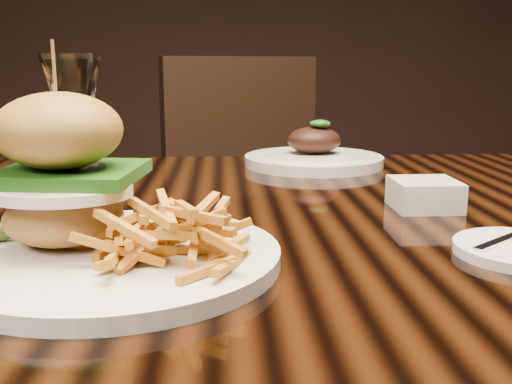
{
  "coord_description": "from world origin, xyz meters",
  "views": [
    {
      "loc": [
        -0.03,
        -0.73,
        0.93
      ],
      "look_at": [
        0.0,
        -0.17,
        0.81
      ],
      "focal_mm": 42.0,
      "sensor_mm": 36.0,
      "label": 1
    }
  ],
  "objects": [
    {
      "name": "far_dish",
      "position": [
        0.13,
        0.33,
        0.77
      ],
      "size": [
        0.25,
        0.25,
        0.08
      ],
      "rotation": [
        0.0,
        0.0,
        0.09
      ],
      "color": "silver",
      "rests_on": "dining_table"
    },
    {
      "name": "wine_glass",
      "position": [
        -0.2,
        -0.03,
        0.89
      ],
      "size": [
        0.07,
        0.07,
        0.19
      ],
      "color": "white",
      "rests_on": "dining_table"
    },
    {
      "name": "chair_far",
      "position": [
        0.07,
        0.89,
        0.54
      ],
      "size": [
        0.59,
        0.6,
        0.95
      ],
      "rotation": [
        0.0,
        0.0,
        0.35
      ],
      "color": "black",
      "rests_on": "ground"
    },
    {
      "name": "dining_table",
      "position": [
        0.0,
        0.0,
        0.67
      ],
      "size": [
        1.6,
        0.9,
        0.75
      ],
      "color": "black",
      "rests_on": "ground"
    },
    {
      "name": "ramekin",
      "position": [
        0.23,
        -0.0,
        0.77
      ],
      "size": [
        0.09,
        0.09,
        0.04
      ],
      "primitive_type": "cube",
      "rotation": [
        0.0,
        0.0,
        0.17
      ],
      "color": "silver",
      "rests_on": "dining_table"
    },
    {
      "name": "burger_plate",
      "position": [
        -0.14,
        -0.2,
        0.8
      ],
      "size": [
        0.3,
        0.3,
        0.2
      ],
      "rotation": [
        0.0,
        0.0,
        -0.34
      ],
      "color": "silver",
      "rests_on": "dining_table"
    }
  ]
}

